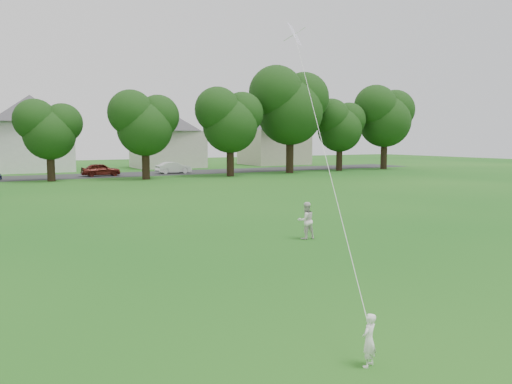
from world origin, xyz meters
TOP-DOWN VIEW (x-y plane):
  - ground at (0.00, 0.00)m, footprint 160.00×160.00m
  - street at (0.00, 42.00)m, footprint 90.00×7.00m
  - toddler at (-0.18, -3.61)m, footprint 0.38×0.32m
  - older_boy at (4.95, 5.48)m, footprint 0.71×0.57m
  - kite at (2.16, 1.03)m, footprint 2.81×5.09m
  - tree_row at (6.32, 36.23)m, footprint 80.39×8.32m
  - house_row at (-2.97, 52.00)m, footprint 76.69×13.65m

SIDE VIEW (x-z plane):
  - ground at x=0.00m, z-range 0.00..0.00m
  - street at x=0.00m, z-range 0.00..0.01m
  - toddler at x=-0.18m, z-range 0.00..0.90m
  - older_boy at x=4.95m, z-range 0.00..1.38m
  - kite at x=2.16m, z-range -2.18..10.23m
  - house_row at x=-2.97m, z-range -0.22..10.10m
  - tree_row at x=6.32m, z-range 0.48..12.14m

